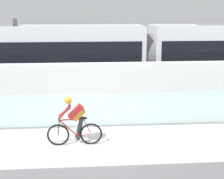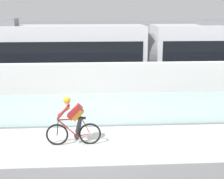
% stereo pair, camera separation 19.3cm
% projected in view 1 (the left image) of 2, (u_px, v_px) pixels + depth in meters
% --- Properties ---
extents(ground_plane, '(200.00, 200.00, 0.00)m').
position_uv_depth(ground_plane, '(91.00, 144.00, 11.07)').
color(ground_plane, slate).
extents(bike_path_deck, '(32.00, 3.20, 0.01)m').
position_uv_depth(bike_path_deck, '(91.00, 144.00, 11.07)').
color(bike_path_deck, beige).
rests_on(bike_path_deck, ground).
extents(glass_parapet, '(32.00, 0.05, 1.22)m').
position_uv_depth(glass_parapet, '(89.00, 110.00, 12.72)').
color(glass_parapet, silver).
rests_on(glass_parapet, ground).
extents(concrete_barrier_wall, '(32.00, 0.36, 2.08)m').
position_uv_depth(concrete_barrier_wall, '(89.00, 88.00, 14.36)').
color(concrete_barrier_wall, white).
rests_on(concrete_barrier_wall, ground).
extents(tram_rail_near, '(32.00, 0.08, 0.01)m').
position_uv_depth(tram_rail_near, '(88.00, 96.00, 17.01)').
color(tram_rail_near, '#595654').
rests_on(tram_rail_near, ground).
extents(tram_rail_far, '(32.00, 0.08, 0.01)m').
position_uv_depth(tram_rail_far, '(88.00, 90.00, 18.40)').
color(tram_rail_far, '#595654').
rests_on(tram_rail_far, ground).
extents(tram, '(22.56, 2.54, 3.81)m').
position_uv_depth(tram, '(146.00, 56.00, 17.49)').
color(tram, silver).
rests_on(tram, ground).
extents(cyclist_on_bike, '(1.77, 0.58, 1.61)m').
position_uv_depth(cyclist_on_bike, '(75.00, 122.00, 10.84)').
color(cyclist_on_bike, black).
rests_on(cyclist_on_bike, ground).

